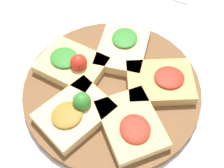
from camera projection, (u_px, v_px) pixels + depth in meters
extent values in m
plane|color=silver|center=(112.00, 92.00, 0.66)|extent=(3.00, 3.00, 0.00)
cylinder|color=brown|center=(112.00, 89.00, 0.65)|extent=(0.37, 0.37, 0.02)
cube|color=tan|center=(160.00, 82.00, 0.64)|extent=(0.17, 0.16, 0.02)
ellipsoid|color=red|center=(169.00, 77.00, 0.62)|extent=(0.08, 0.08, 0.01)
cube|color=#E5C689|center=(123.00, 48.00, 0.69)|extent=(0.14, 0.16, 0.02)
ellipsoid|color=#2D7A28|center=(125.00, 38.00, 0.68)|extent=(0.07, 0.08, 0.01)
cube|color=#DBB775|center=(72.00, 65.00, 0.66)|extent=(0.14, 0.12, 0.02)
ellipsoid|color=#2D7A28|center=(64.00, 58.00, 0.65)|extent=(0.07, 0.06, 0.01)
sphere|color=red|center=(79.00, 62.00, 0.64)|extent=(0.04, 0.04, 0.04)
cube|color=#E5C689|center=(75.00, 113.00, 0.60)|extent=(0.12, 0.15, 0.02)
ellipsoid|color=olive|center=(67.00, 115.00, 0.58)|extent=(0.07, 0.07, 0.01)
sphere|color=#2D7A28|center=(82.00, 101.00, 0.58)|extent=(0.04, 0.04, 0.04)
cube|color=#DBB775|center=(131.00, 125.00, 0.58)|extent=(0.17, 0.16, 0.02)
ellipsoid|color=red|center=(135.00, 129.00, 0.56)|extent=(0.08, 0.08, 0.01)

